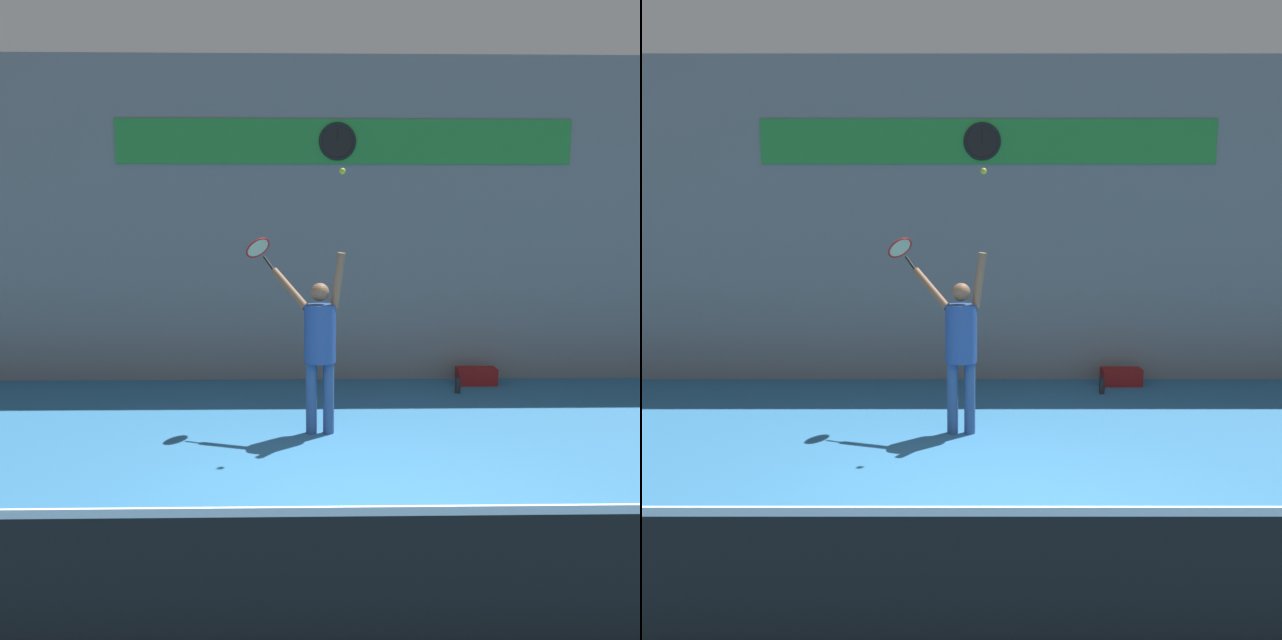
% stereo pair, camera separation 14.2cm
% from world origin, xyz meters
% --- Properties ---
extents(ground_plane, '(18.00, 18.00, 0.00)m').
position_xyz_m(ground_plane, '(0.00, 0.00, 0.00)').
color(ground_plane, teal).
extents(back_wall, '(18.00, 0.10, 5.00)m').
position_xyz_m(back_wall, '(0.00, 5.16, 2.50)').
color(back_wall, slate).
rests_on(back_wall, ground_plane).
extents(sponsor_banner, '(6.96, 0.02, 0.67)m').
position_xyz_m(sponsor_banner, '(0.00, 5.10, 3.72)').
color(sponsor_banner, '#288C38').
extents(scoreboard_clock, '(0.57, 0.05, 0.57)m').
position_xyz_m(scoreboard_clock, '(-0.10, 5.08, 3.72)').
color(scoreboard_clock, black).
extents(court_net, '(6.13, 0.07, 1.06)m').
position_xyz_m(court_net, '(0.00, -1.61, 0.50)').
color(court_net, '#333333').
rests_on(court_net, ground_plane).
extents(tennis_player, '(0.90, 0.55, 2.14)m').
position_xyz_m(tennis_player, '(-0.42, 2.44, 1.11)').
color(tennis_player, '#2D4C7F').
rests_on(tennis_player, ground_plane).
extents(tennis_racket, '(0.42, 0.42, 0.40)m').
position_xyz_m(tennis_racket, '(-1.15, 2.93, 2.15)').
color(tennis_racket, black).
extents(tennis_ball, '(0.07, 0.07, 0.07)m').
position_xyz_m(tennis_ball, '(-0.17, 2.38, 3.03)').
color(tennis_ball, '#CCDB2D').
extents(water_bottle, '(0.08, 0.08, 0.26)m').
position_xyz_m(water_bottle, '(1.65, 4.22, 0.12)').
color(water_bottle, '#262628').
rests_on(water_bottle, ground_plane).
extents(equipment_bag, '(0.61, 0.28, 0.27)m').
position_xyz_m(equipment_bag, '(2.06, 4.73, 0.13)').
color(equipment_bag, maroon).
rests_on(equipment_bag, ground_plane).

